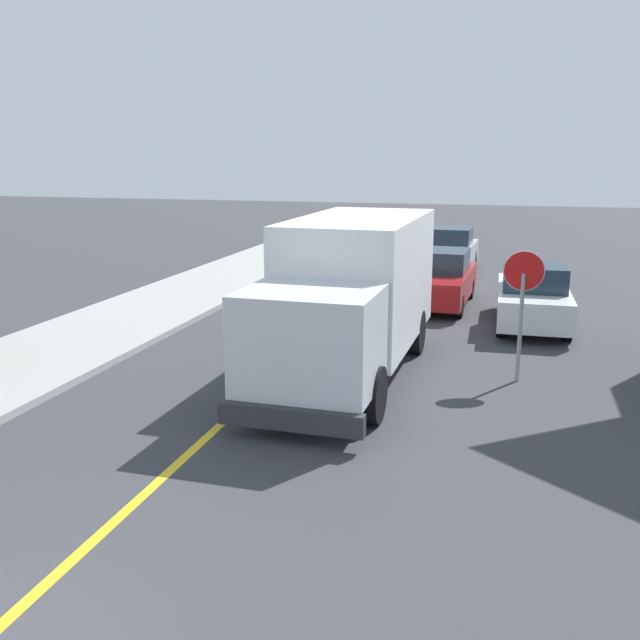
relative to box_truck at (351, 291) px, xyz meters
name	(u,v)px	position (x,y,z in m)	size (l,w,h in m)	color
centre_line_yellow	(287,364)	(-1.49, 0.34, -1.76)	(0.16, 56.00, 0.01)	gold
box_truck	(351,291)	(0.00, 0.00, 0.00)	(2.57, 7.24, 3.20)	white
parked_car_near	(439,279)	(1.03, 7.37, -0.97)	(1.98, 4.47, 1.67)	maroon
parked_car_mid	(449,251)	(0.75, 13.91, -0.97)	(1.97, 4.47, 1.67)	#B7B7BC
parked_van_across	(533,297)	(3.71, 5.37, -0.97)	(1.90, 4.44, 1.67)	silver
stop_sign	(523,291)	(3.36, 0.43, 0.09)	(0.80, 0.10, 2.65)	gray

